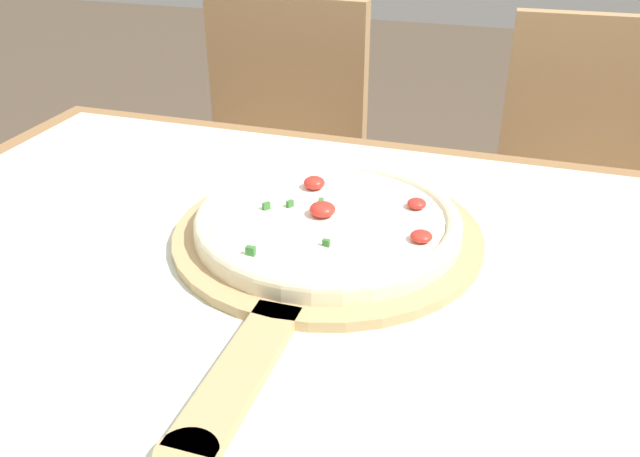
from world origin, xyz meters
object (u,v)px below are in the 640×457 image
Objects in this scene: chair_right at (586,214)px; chair_left at (273,172)px; pizza_peel at (322,244)px; pizza at (328,220)px.

chair_left is at bearing 177.67° from chair_right.
chair_right is (0.35, 0.69, -0.25)m from pizza_peel.
pizza is 0.79m from chair_left.
pizza reaches higher than pizza_peel.
chair_left is (-0.34, 0.67, -0.27)m from pizza.
pizza is 0.34× the size of chair_right.
chair_right reaches higher than pizza.
pizza_peel is 0.81m from chair_right.
pizza is 0.80m from chair_right.
pizza_peel is 0.62× the size of chair_left.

